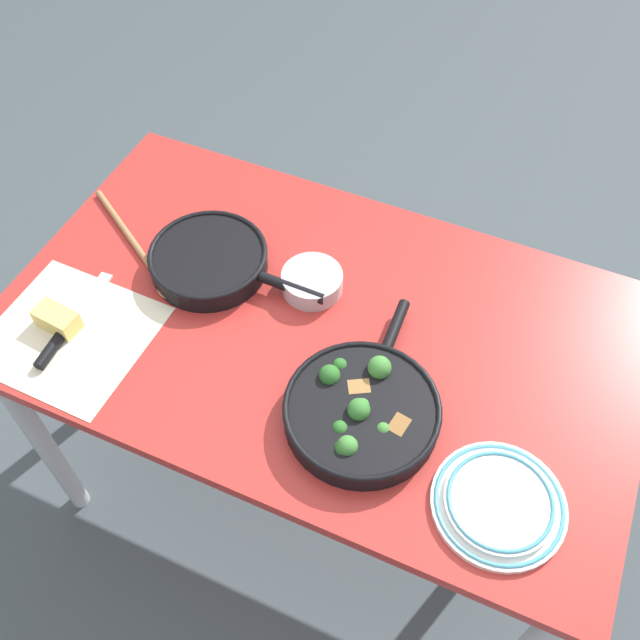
{
  "coord_description": "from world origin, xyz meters",
  "views": [
    {
      "loc": [
        0.36,
        -0.82,
        1.98
      ],
      "look_at": [
        0.0,
        0.0,
        0.79
      ],
      "focal_mm": 40.0,
      "sensor_mm": 36.0,
      "label": 1
    }
  ],
  "objects": [
    {
      "name": "parchment_sheet",
      "position": [
        -0.47,
        -0.23,
        0.77
      ],
      "size": [
        0.33,
        0.31,
        0.0
      ],
      "color": "beige",
      "rests_on": "dining_table_red"
    },
    {
      "name": "prep_bowl_steel",
      "position": [
        -0.06,
        0.09,
        0.79
      ],
      "size": [
        0.13,
        0.13,
        0.04
      ],
      "color": "#B7B7BC",
      "rests_on": "dining_table_red"
    },
    {
      "name": "cheese_block",
      "position": [
        -0.5,
        -0.22,
        0.79
      ],
      "size": [
        0.1,
        0.06,
        0.05
      ],
      "color": "#EACC66",
      "rests_on": "dining_table_red"
    },
    {
      "name": "ground_plane",
      "position": [
        0.0,
        0.0,
        0.0
      ],
      "size": [
        14.0,
        14.0,
        0.0
      ],
      "primitive_type": "plane",
      "color": "#424C51"
    },
    {
      "name": "grater_knife",
      "position": [
        -0.48,
        -0.24,
        0.78
      ],
      "size": [
        0.04,
        0.27,
        0.02
      ],
      "rotation": [
        0.0,
        0.0,
        1.64
      ],
      "color": "silver",
      "rests_on": "dining_table_red"
    },
    {
      "name": "skillet_eggs",
      "position": [
        -0.29,
        0.05,
        0.8
      ],
      "size": [
        0.41,
        0.26,
        0.05
      ],
      "rotation": [
        0.0,
        0.0,
        6.26
      ],
      "color": "black",
      "rests_on": "dining_table_red"
    },
    {
      "name": "dining_table_red",
      "position": [
        0.0,
        0.0,
        0.68
      ],
      "size": [
        1.35,
        0.8,
        0.77
      ],
      "color": "#B72D28",
      "rests_on": "ground_plane"
    },
    {
      "name": "skillet_broccoli",
      "position": [
        0.16,
        -0.17,
        0.8
      ],
      "size": [
        0.3,
        0.43,
        0.08
      ],
      "rotation": [
        0.0,
        0.0,
        1.62
      ],
      "color": "black",
      "rests_on": "dining_table_red"
    },
    {
      "name": "wooden_spoon",
      "position": [
        -0.45,
        0.01,
        0.78
      ],
      "size": [
        0.35,
        0.24,
        0.02
      ],
      "rotation": [
        0.0,
        0.0,
        5.72
      ],
      "color": "#996B42",
      "rests_on": "dining_table_red"
    },
    {
      "name": "dinner_plate_stack",
      "position": [
        0.45,
        -0.24,
        0.78
      ],
      "size": [
        0.24,
        0.24,
        0.03
      ],
      "color": "white",
      "rests_on": "dining_table_red"
    }
  ]
}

